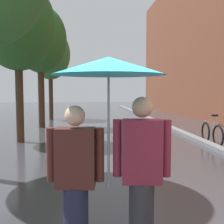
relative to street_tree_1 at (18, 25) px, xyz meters
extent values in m
cube|color=slate|center=(6.21, 2.76, -3.92)|extent=(0.30, 36.00, 0.12)
cylinder|color=#473323|center=(0.00, 0.00, -2.55)|extent=(0.26, 0.26, 2.85)
ellipsoid|color=#2D6628|center=(0.00, 0.00, 0.03)|extent=(2.51, 2.51, 3.08)
cylinder|color=#473323|center=(0.17, 3.87, -2.46)|extent=(0.30, 0.30, 3.03)
ellipsoid|color=#2D6628|center=(0.17, 3.87, 0.24)|extent=(2.48, 2.48, 3.17)
cylinder|color=#473323|center=(0.20, 7.54, -2.57)|extent=(0.25, 0.25, 2.82)
ellipsoid|color=#387533|center=(0.20, 7.54, -0.02)|extent=(2.39, 2.39, 3.04)
torus|color=black|center=(6.44, -1.48, -3.63)|extent=(0.08, 0.70, 0.70)
torus|color=black|center=(6.40, -0.64, -3.63)|extent=(0.10, 0.70, 0.70)
cylinder|color=silver|center=(6.81, -0.67, -3.43)|extent=(0.88, 0.09, 0.43)
cylinder|color=silver|center=(6.70, -0.66, -3.35)|extent=(0.04, 0.04, 0.55)
cube|color=black|center=(6.70, -0.66, -3.05)|extent=(0.23, 0.11, 0.06)
cube|color=#4C231E|center=(2.11, -7.11, -2.86)|extent=(0.42, 0.27, 0.61)
sphere|color=beige|center=(2.11, -7.11, -2.43)|extent=(0.21, 0.21, 0.21)
cylinder|color=#4C231E|center=(1.87, -7.08, -2.83)|extent=(0.09, 0.09, 0.55)
cylinder|color=#4C231E|center=(2.36, -7.14, -2.83)|extent=(0.09, 0.09, 0.55)
cylinder|color=#2D2D33|center=(2.79, -7.19, -3.55)|extent=(0.26, 0.26, 0.86)
cube|color=maroon|center=(2.79, -7.19, -2.79)|extent=(0.42, 0.27, 0.65)
sphere|color=tan|center=(2.79, -7.19, -2.34)|extent=(0.21, 0.21, 0.21)
cylinder|color=maroon|center=(2.54, -7.16, -2.76)|extent=(0.09, 0.09, 0.58)
cylinder|color=maroon|center=(3.04, -7.22, -2.76)|extent=(0.09, 0.09, 0.58)
cylinder|color=#9E9EA3|center=(2.45, -7.13, -2.59)|extent=(0.02, 0.02, 1.18)
cone|color=#1EB2C6|center=(2.45, -7.13, -1.93)|extent=(1.16, 1.16, 0.18)
camera|label=1|loc=(2.21, -9.97, -2.17)|focal=45.28mm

